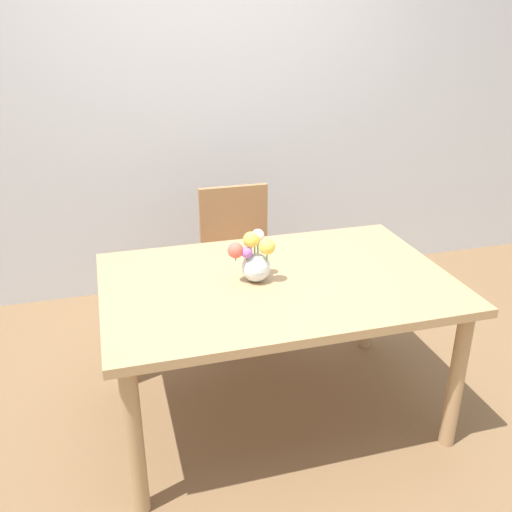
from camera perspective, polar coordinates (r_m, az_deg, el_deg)
The scene contains 5 objects.
ground_plane at distance 2.94m, azimuth 1.93°, elevation -15.45°, with size 12.00×12.00×0.00m, color brown.
back_wall at distance 3.86m, azimuth -5.27°, elevation 16.86°, with size 7.00×0.10×2.80m, color silver.
dining_table at distance 2.57m, azimuth 2.13°, elevation -4.06°, with size 1.56×1.02×0.74m.
chair_far at distance 3.38m, azimuth -1.80°, elevation 0.45°, with size 0.42×0.42×0.90m.
flower_vase at distance 2.47m, azimuth -0.17°, elevation -0.23°, with size 0.20×0.17×0.23m.
Camera 1 is at (-0.71, -2.16, 1.86)m, focal length 39.33 mm.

